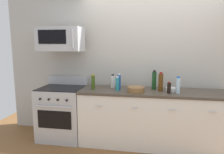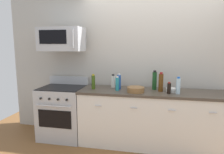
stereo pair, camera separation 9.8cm
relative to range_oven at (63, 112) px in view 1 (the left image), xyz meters
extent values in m
plane|color=brown|center=(1.57, 0.00, -0.47)|extent=(6.57, 6.57, 0.00)
cube|color=#B7B2A8|center=(1.57, 0.41, 0.88)|extent=(5.47, 0.10, 2.70)
cube|color=silver|center=(1.57, 0.00, -0.03)|extent=(2.35, 0.62, 0.88)
cube|color=#473D33|center=(1.57, 0.00, 0.43)|extent=(2.38, 0.65, 0.04)
cube|color=black|center=(1.57, -0.28, -0.42)|extent=(2.35, 0.02, 0.10)
cylinder|color=silver|center=(0.74, -0.33, 0.25)|extent=(0.10, 0.02, 0.02)
cylinder|color=silver|center=(1.29, -0.33, 0.25)|extent=(0.10, 0.02, 0.02)
cylinder|color=silver|center=(1.84, -0.33, 0.25)|extent=(0.10, 0.02, 0.02)
cylinder|color=silver|center=(2.39, -0.33, 0.25)|extent=(0.10, 0.02, 0.02)
cube|color=#B7BABF|center=(0.00, 0.00, -0.01)|extent=(0.76, 0.64, 0.91)
cube|color=black|center=(0.00, -0.33, -0.02)|extent=(0.58, 0.01, 0.30)
cylinder|color=#B7BABF|center=(0.00, -0.36, 0.21)|extent=(0.61, 0.02, 0.02)
cube|color=#B7BABF|center=(0.00, 0.29, 0.52)|extent=(0.76, 0.06, 0.16)
cube|color=black|center=(0.00, 0.00, 0.45)|extent=(0.73, 0.61, 0.01)
cylinder|color=black|center=(-0.23, -0.34, 0.32)|extent=(0.04, 0.02, 0.04)
cylinder|color=black|center=(-0.08, -0.34, 0.32)|extent=(0.04, 0.02, 0.04)
cylinder|color=black|center=(0.08, -0.34, 0.32)|extent=(0.04, 0.02, 0.04)
cylinder|color=black|center=(0.23, -0.34, 0.32)|extent=(0.04, 0.02, 0.04)
cube|color=#B7BABF|center=(0.00, 0.05, 1.28)|extent=(0.74, 0.40, 0.40)
cube|color=black|center=(-0.06, -0.16, 1.31)|extent=(0.48, 0.01, 0.22)
cube|color=#B7BABF|center=(0.30, -0.17, 1.28)|extent=(0.02, 0.04, 0.30)
cylinder|color=#385114|center=(0.58, -0.04, 0.57)|extent=(0.06, 0.06, 0.23)
cylinder|color=#B29919|center=(0.58, -0.04, 0.69)|extent=(0.04, 0.04, 0.02)
cylinder|color=black|center=(1.80, -0.13, 0.53)|extent=(0.06, 0.06, 0.16)
cylinder|color=maroon|center=(1.80, -0.13, 0.62)|extent=(0.04, 0.04, 0.02)
cylinder|color=silver|center=(1.94, -0.12, 0.57)|extent=(0.07, 0.07, 0.24)
cylinder|color=blue|center=(1.94, -0.12, 0.70)|extent=(0.04, 0.04, 0.02)
cylinder|color=silver|center=(0.88, 0.15, 0.56)|extent=(0.07, 0.07, 0.21)
cylinder|color=black|center=(0.88, 0.15, 0.67)|extent=(0.05, 0.05, 0.02)
cylinder|color=#1E4CA5|center=(1.00, 0.04, 0.57)|extent=(0.07, 0.07, 0.24)
cylinder|color=silver|center=(1.00, 0.04, 0.70)|extent=(0.04, 0.04, 0.02)
cylinder|color=#19471E|center=(1.59, 0.13, 0.60)|extent=(0.07, 0.07, 0.29)
cylinder|color=black|center=(1.59, 0.13, 0.76)|extent=(0.05, 0.05, 0.03)
cylinder|color=teal|center=(1.00, -0.07, 0.56)|extent=(0.06, 0.06, 0.21)
cylinder|color=white|center=(1.00, -0.07, 0.67)|extent=(0.04, 0.04, 0.02)
cylinder|color=#59330F|center=(1.69, 0.00, 0.59)|extent=(0.07, 0.07, 0.28)
cylinder|color=maroon|center=(1.69, 0.00, 0.74)|extent=(0.05, 0.05, 0.03)
cylinder|color=white|center=(1.85, 0.00, 0.48)|extent=(0.16, 0.16, 0.06)
torus|color=white|center=(1.85, 0.00, 0.51)|extent=(0.16, 0.16, 0.01)
cylinder|color=white|center=(1.85, 0.00, 0.46)|extent=(0.09, 0.09, 0.01)
cylinder|color=brown|center=(1.30, -0.13, 0.49)|extent=(0.27, 0.27, 0.08)
torus|color=brown|center=(1.30, -0.13, 0.53)|extent=(0.27, 0.27, 0.01)
cylinder|color=brown|center=(1.30, -0.13, 0.46)|extent=(0.15, 0.15, 0.01)
camera|label=1|loc=(1.44, -3.21, 1.17)|focal=31.87mm
camera|label=2|loc=(1.54, -3.19, 1.17)|focal=31.87mm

